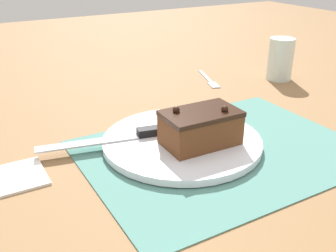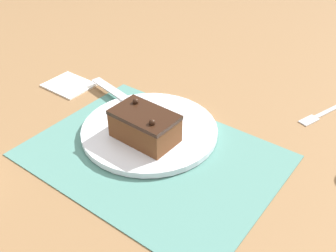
# 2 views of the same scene
# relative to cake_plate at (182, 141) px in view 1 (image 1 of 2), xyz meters

# --- Properties ---
(ground_plane) EXTENTS (3.00, 3.00, 0.00)m
(ground_plane) POSITION_rel_cake_plate_xyz_m (0.05, -0.05, -0.01)
(ground_plane) COLOR olive
(placemat_woven) EXTENTS (0.46, 0.34, 0.00)m
(placemat_woven) POSITION_rel_cake_plate_xyz_m (0.05, -0.05, -0.01)
(placemat_woven) COLOR slate
(placemat_woven) RESTS_ON ground_plane
(cake_plate) EXTENTS (0.28, 0.28, 0.01)m
(cake_plate) POSITION_rel_cake_plate_xyz_m (0.00, 0.00, 0.00)
(cake_plate) COLOR white
(cake_plate) RESTS_ON placemat_woven
(chocolate_cake) EXTENTS (0.13, 0.08, 0.07)m
(chocolate_cake) POSITION_rel_cake_plate_xyz_m (0.02, -0.03, 0.04)
(chocolate_cake) COLOR brown
(chocolate_cake) RESTS_ON cake_plate
(serving_knife) EXTENTS (0.25, 0.07, 0.01)m
(serving_knife) POSITION_rel_cake_plate_xyz_m (-0.07, 0.04, 0.01)
(serving_knife) COLOR black
(serving_knife) RESTS_ON cake_plate
(drinking_glass) EXTENTS (0.07, 0.07, 0.11)m
(drinking_glass) POSITION_rel_cake_plate_xyz_m (0.42, 0.20, 0.04)
(drinking_glass) COLOR silver
(drinking_glass) RESTS_ON ground_plane
(folded_napkin) EXTENTS (0.11, 0.09, 0.01)m
(folded_napkin) POSITION_rel_cake_plate_xyz_m (-0.28, 0.04, -0.01)
(folded_napkin) COLOR white
(folded_napkin) RESTS_ON ground_plane
(dessert_fork) EXTENTS (0.06, 0.15, 0.01)m
(dessert_fork) POSITION_rel_cake_plate_xyz_m (0.26, 0.28, -0.01)
(dessert_fork) COLOR #B7BABF
(dessert_fork) RESTS_ON ground_plane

